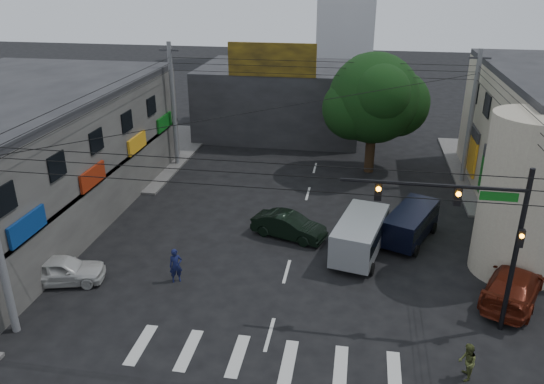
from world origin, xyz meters
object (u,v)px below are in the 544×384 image
(utility_pole_far_right, at_px, (471,118))
(dark_sedan, at_px, (289,226))
(street_tree, at_px, (374,99))
(maroon_sedan, at_px, (514,284))
(pedestrian_olive, at_px, (467,362))
(traffic_gantry, at_px, (476,223))
(silver_minivan, at_px, (360,238))
(navy_van, at_px, (410,225))
(white_compact, at_px, (61,270))
(utility_pole_far_left, at_px, (173,106))
(traffic_officer, at_px, (176,266))

(utility_pole_far_right, height_order, dark_sedan, utility_pole_far_right)
(street_tree, relative_size, maroon_sedan, 1.51)
(pedestrian_olive, bearing_deg, street_tree, -165.85)
(traffic_gantry, height_order, maroon_sedan, traffic_gantry)
(pedestrian_olive, bearing_deg, dark_sedan, -136.66)
(street_tree, distance_m, silver_minivan, 13.51)
(utility_pole_far_right, bearing_deg, navy_van, -113.95)
(street_tree, distance_m, dark_sedan, 13.07)
(dark_sedan, bearing_deg, white_compact, 140.98)
(traffic_gantry, bearing_deg, silver_minivan, 129.45)
(utility_pole_far_left, distance_m, utility_pole_far_right, 21.00)
(traffic_officer, xyz_separation_m, pedestrian_olive, (12.67, -4.53, -0.11))
(navy_van, distance_m, pedestrian_olive, 10.77)
(dark_sedan, height_order, maroon_sedan, maroon_sedan)
(silver_minivan, bearing_deg, utility_pole_far_left, 62.29)
(dark_sedan, distance_m, navy_van, 6.70)
(traffic_gantry, xyz_separation_m, white_compact, (-18.32, 0.22, -4.14))
(white_compact, xyz_separation_m, maroon_sedan, (21.00, 2.20, 0.08))
(dark_sedan, distance_m, pedestrian_olive, 12.74)
(utility_pole_far_right, xyz_separation_m, traffic_officer, (-15.62, -15.75, -3.74))
(white_compact, height_order, silver_minivan, silver_minivan)
(navy_van, bearing_deg, utility_pole_far_right, -1.14)
(traffic_gantry, bearing_deg, maroon_sedan, 42.16)
(street_tree, xyz_separation_m, maroon_sedan, (6.50, -15.58, -4.70))
(utility_pole_far_right, bearing_deg, utility_pole_far_left, 180.00)
(utility_pole_far_left, bearing_deg, traffic_gantry, -42.86)
(traffic_gantry, distance_m, utility_pole_far_right, 17.21)
(street_tree, height_order, white_compact, street_tree)
(traffic_officer, bearing_deg, maroon_sedan, -23.99)
(traffic_officer, relative_size, pedestrian_olive, 1.14)
(dark_sedan, height_order, navy_van, navy_van)
(maroon_sedan, xyz_separation_m, silver_minivan, (-6.99, 2.82, 0.27))
(dark_sedan, xyz_separation_m, traffic_officer, (-4.71, -5.42, 0.17))
(street_tree, distance_m, traffic_officer, 19.62)
(dark_sedan, relative_size, silver_minivan, 0.86)
(dark_sedan, bearing_deg, traffic_gantry, -110.64)
(white_compact, bearing_deg, utility_pole_far_right, -66.29)
(navy_van, bearing_deg, traffic_gantry, -145.11)
(navy_van, relative_size, pedestrian_olive, 3.29)
(traffic_gantry, relative_size, navy_van, 1.46)
(utility_pole_far_right, xyz_separation_m, pedestrian_olive, (-2.96, -20.28, -3.85))
(street_tree, distance_m, pedestrian_olive, 22.09)
(street_tree, bearing_deg, pedestrian_olive, -80.54)
(utility_pole_far_left, bearing_deg, utility_pole_far_right, 0.00)
(navy_van, height_order, traffic_officer, navy_van)
(utility_pole_far_right, height_order, pedestrian_olive, utility_pole_far_right)
(street_tree, distance_m, navy_van, 11.74)
(maroon_sedan, bearing_deg, utility_pole_far_right, -65.52)
(white_compact, xyz_separation_m, silver_minivan, (14.01, 5.03, 0.36))
(navy_van, bearing_deg, pedestrian_olive, -150.23)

